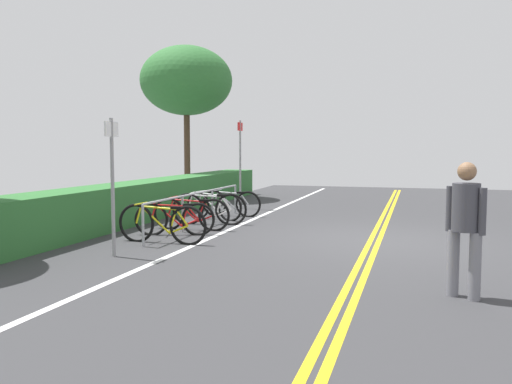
% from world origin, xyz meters
% --- Properties ---
extents(ground_plane, '(28.39, 11.68, 0.05)m').
position_xyz_m(ground_plane, '(0.00, 0.00, -0.03)').
color(ground_plane, '#353538').
extents(centre_line_yellow_inner, '(25.55, 0.10, 0.00)m').
position_xyz_m(centre_line_yellow_inner, '(0.00, -0.08, 0.00)').
color(centre_line_yellow_inner, gold).
rests_on(centre_line_yellow_inner, ground_plane).
extents(centre_line_yellow_outer, '(25.55, 0.10, 0.00)m').
position_xyz_m(centre_line_yellow_outer, '(0.00, 0.08, 0.00)').
color(centre_line_yellow_outer, gold).
rests_on(centre_line_yellow_outer, ground_plane).
extents(bike_lane_stripe_white, '(25.55, 0.12, 0.00)m').
position_xyz_m(bike_lane_stripe_white, '(0.00, 3.16, 0.00)').
color(bike_lane_stripe_white, white).
rests_on(bike_lane_stripe_white, ground_plane).
extents(bike_rack, '(5.16, 0.05, 0.80)m').
position_xyz_m(bike_rack, '(0.62, 3.99, 0.61)').
color(bike_rack, '#9EA0A5').
rests_on(bike_rack, ground_plane).
extents(bicycle_0, '(0.46, 1.84, 0.78)m').
position_xyz_m(bicycle_0, '(-1.48, 3.84, 0.36)').
color(bicycle_0, black).
rests_on(bicycle_0, ground_plane).
extents(bicycle_1, '(0.61, 1.60, 0.72)m').
position_xyz_m(bicycle_1, '(-0.55, 4.01, 0.33)').
color(bicycle_1, black).
rests_on(bicycle_1, ground_plane).
extents(bicycle_2, '(0.46, 1.78, 0.75)m').
position_xyz_m(bicycle_2, '(0.18, 3.97, 0.35)').
color(bicycle_2, black).
rests_on(bicycle_2, ground_plane).
extents(bicycle_3, '(0.50, 1.77, 0.78)m').
position_xyz_m(bicycle_3, '(1.07, 3.90, 0.37)').
color(bicycle_3, black).
rests_on(bicycle_3, ground_plane).
extents(bicycle_4, '(0.59, 1.66, 0.73)m').
position_xyz_m(bicycle_4, '(1.90, 4.11, 0.34)').
color(bicycle_4, black).
rests_on(bicycle_4, ground_plane).
extents(bicycle_5, '(0.46, 1.66, 0.72)m').
position_xyz_m(bicycle_5, '(2.65, 3.92, 0.34)').
color(bicycle_5, black).
rests_on(bicycle_5, ground_plane).
extents(pedestrian, '(0.32, 0.43, 1.63)m').
position_xyz_m(pedestrian, '(-3.76, -1.31, 0.93)').
color(pedestrian, slate).
rests_on(pedestrian, ground_plane).
extents(sign_post_near, '(0.36, 0.06, 2.28)m').
position_xyz_m(sign_post_near, '(-2.85, 4.02, 1.37)').
color(sign_post_near, gray).
rests_on(sign_post_near, ground_plane).
extents(sign_post_far, '(0.36, 0.06, 2.59)m').
position_xyz_m(sign_post_far, '(4.32, 4.23, 1.54)').
color(sign_post_far, gray).
rests_on(sign_post_far, ground_plane).
extents(hedge_backdrop, '(14.11, 1.03, 0.95)m').
position_xyz_m(hedge_backdrop, '(2.12, 5.88, 0.47)').
color(hedge_backdrop, '#2D6B30').
rests_on(hedge_backdrop, ground_plane).
extents(tree_mid, '(3.25, 3.25, 5.39)m').
position_xyz_m(tree_mid, '(6.99, 7.13, 4.15)').
color(tree_mid, '#473323').
rests_on(tree_mid, ground_plane).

